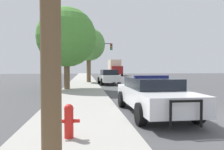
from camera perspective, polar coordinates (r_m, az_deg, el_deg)
sidewalk_left at (r=6.82m, az=-8.79°, el=-12.19°), size 3.00×110.00×0.13m
police_car at (r=8.34m, az=10.62°, el=-4.93°), size 2.10×5.11×1.43m
fire_hydrant at (r=5.14m, az=-11.21°, el=-11.43°), size 0.50×0.22×0.78m
traffic_light at (r=30.70m, az=-3.53°, el=5.69°), size 3.32×0.35×5.11m
car_background_midblock at (r=22.28m, az=-0.91°, el=-0.43°), size 2.06×4.40×1.51m
car_background_distant at (r=49.44m, az=0.07°, el=0.78°), size 2.11×4.45×1.26m
box_truck at (r=46.90m, az=0.71°, el=2.01°), size 2.54×7.05×3.38m
tree_sidewalk_mid at (r=24.26m, az=-6.13°, el=7.89°), size 3.63×3.63×5.95m
tree_sidewalk_near at (r=16.79m, az=-11.77°, el=9.62°), size 4.42×4.42×6.07m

